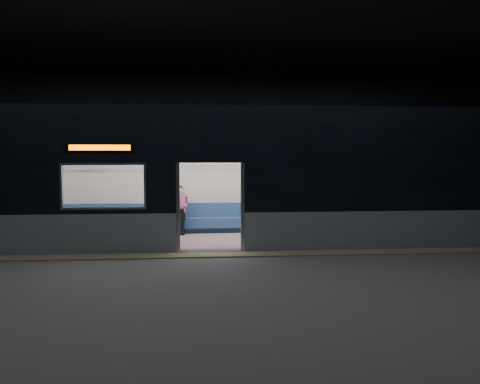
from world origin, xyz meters
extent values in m
cube|color=#47494C|center=(0.00, 0.00, -0.01)|extent=(24.00, 14.00, 0.01)
cube|color=black|center=(0.00, 0.00, 4.98)|extent=(24.00, 14.00, 0.04)
cube|color=black|center=(0.00, 6.98, 2.50)|extent=(24.00, 0.04, 5.00)
cube|color=black|center=(0.00, -6.98, 2.50)|extent=(24.00, 0.04, 5.00)
cube|color=#8C7F59|center=(0.00, 0.55, 0.01)|extent=(22.80, 0.50, 0.03)
cube|color=gray|center=(4.85, 1.06, 0.45)|extent=(8.30, 0.12, 0.90)
cube|color=black|center=(4.85, 1.06, 2.05)|extent=(8.30, 0.12, 2.30)
cube|color=black|center=(0.00, 1.06, 2.62)|extent=(1.40, 0.12, 1.15)
cube|color=#B7BABC|center=(-0.74, 1.06, 1.02)|extent=(0.08, 0.14, 2.05)
cube|color=#B7BABC|center=(0.74, 1.06, 1.02)|extent=(0.08, 0.14, 2.05)
cube|color=black|center=(-2.45, 0.98, 2.39)|extent=(1.50, 0.04, 0.18)
cube|color=#FF6200|center=(-2.45, 0.97, 2.39)|extent=(1.34, 0.03, 0.12)
cube|color=beige|center=(0.00, 3.94, 1.60)|extent=(18.00, 0.12, 3.20)
cube|color=black|center=(0.00, 2.50, 3.28)|extent=(18.00, 3.00, 0.15)
cube|color=#8C6666|center=(0.00, 2.50, 0.02)|extent=(17.76, 2.76, 0.04)
cube|color=beige|center=(0.00, 2.50, 2.35)|extent=(17.76, 2.76, 0.10)
cube|color=#2D4983|center=(0.00, 3.62, 0.24)|extent=(11.00, 0.48, 0.41)
cube|color=#2D4983|center=(0.00, 3.81, 0.65)|extent=(11.00, 0.10, 0.40)
cube|color=#7B5961|center=(-3.30, 1.41, 0.24)|extent=(4.40, 0.48, 0.41)
cube|color=#7B5961|center=(3.30, 1.41, 0.24)|extent=(4.40, 0.48, 0.41)
cylinder|color=silver|center=(-0.95, 1.37, 1.17)|extent=(0.04, 0.04, 2.26)
cylinder|color=silver|center=(-0.95, 3.63, 1.17)|extent=(0.04, 0.04, 2.26)
cylinder|color=silver|center=(0.95, 1.37, 1.17)|extent=(0.04, 0.04, 2.26)
cylinder|color=silver|center=(0.95, 3.63, 1.17)|extent=(0.04, 0.04, 2.26)
cylinder|color=silver|center=(0.00, 3.58, 1.95)|extent=(11.00, 0.03, 0.03)
cube|color=black|center=(-0.90, 3.40, 0.53)|extent=(0.16, 0.45, 0.15)
cube|color=black|center=(-0.70, 3.40, 0.53)|extent=(0.16, 0.45, 0.15)
cylinder|color=black|center=(-0.90, 3.20, 0.26)|extent=(0.10, 0.10, 0.43)
cylinder|color=black|center=(-0.70, 3.20, 0.26)|extent=(0.10, 0.10, 0.43)
cube|color=#CB6899|center=(-0.80, 3.59, 0.55)|extent=(0.38, 0.21, 0.19)
cylinder|color=#CB6899|center=(-0.80, 3.62, 0.88)|extent=(0.38, 0.38, 0.50)
sphere|color=tan|center=(-0.80, 3.60, 1.23)|extent=(0.20, 0.20, 0.20)
sphere|color=black|center=(-0.80, 3.64, 1.27)|extent=(0.21, 0.21, 0.21)
cube|color=black|center=(-0.80, 3.33, 0.67)|extent=(0.27, 0.24, 0.13)
cube|color=white|center=(3.69, 3.85, 1.46)|extent=(0.96, 0.03, 0.62)
camera|label=1|loc=(-0.33, -10.55, 2.30)|focal=38.00mm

